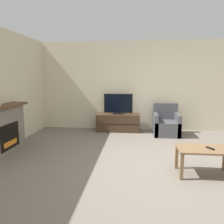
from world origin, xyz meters
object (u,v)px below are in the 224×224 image
(fireplace, at_px, (3,129))
(tv, at_px, (118,105))
(coffee_table, at_px, (205,152))
(remote, at_px, (210,148))
(armchair, at_px, (166,125))
(tv_stand, at_px, (118,123))

(fireplace, distance_m, tv, 3.19)
(coffee_table, bearing_deg, remote, -14.38)
(fireplace, height_order, tv, tv)
(fireplace, height_order, armchair, fireplace)
(tv_stand, height_order, armchair, armchair)
(coffee_table, relative_size, remote, 5.95)
(fireplace, bearing_deg, tv_stand, 44.38)
(armchair, height_order, remote, armchair)
(remote, bearing_deg, tv_stand, 91.55)
(remote, bearing_deg, coffee_table, 136.39)
(fireplace, distance_m, tv_stand, 3.19)
(coffee_table, bearing_deg, tv, 119.87)
(tv_stand, distance_m, remote, 3.38)
(armchair, bearing_deg, tv, 168.61)
(tv, bearing_deg, fireplace, -135.64)
(tv, relative_size, remote, 5.68)
(coffee_table, distance_m, remote, 0.11)
(tv_stand, bearing_deg, fireplace, -135.62)
(fireplace, xyz_separation_m, remote, (4.00, -0.68, -0.06))
(tv, height_order, armchair, tv)
(armchair, distance_m, remote, 2.65)
(fireplace, xyz_separation_m, tv, (2.27, 2.22, 0.28))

